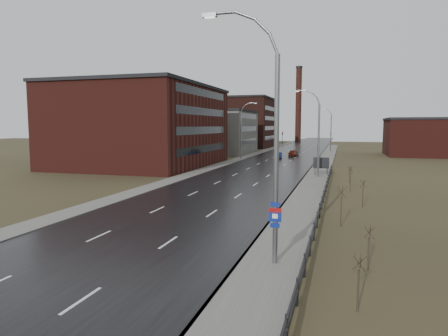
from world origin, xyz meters
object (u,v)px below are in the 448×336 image
Objects in this scene: streetlight_main at (269,141)px; car_far at (293,153)px; car_near at (278,156)px; billboard at (321,163)px.

car_far is at bearing 95.73° from streetlight_main.
billboard is at bearing -76.27° from car_near.
streetlight_main is at bearing -91.00° from billboard.
streetlight_main reaches higher than car_near.
car_far is at bearing 65.21° from car_near.
car_near is (-9.18, 62.40, -5.42)m from streetlight_main.
car_near is at bearing 110.46° from billboard.
streetlight_main reaches higher than billboard.
car_near is at bearing 75.20° from car_far.
car_far is at bearing 102.89° from billboard.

